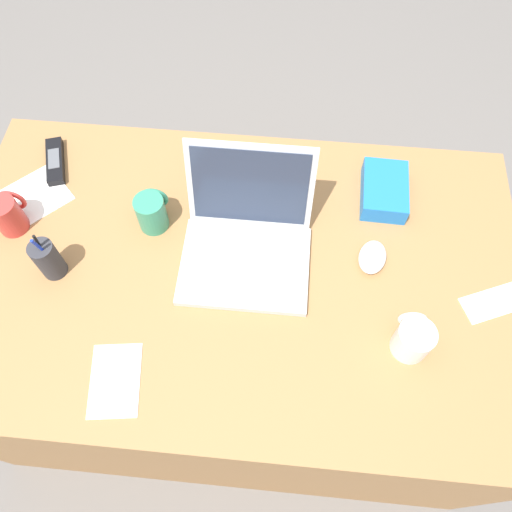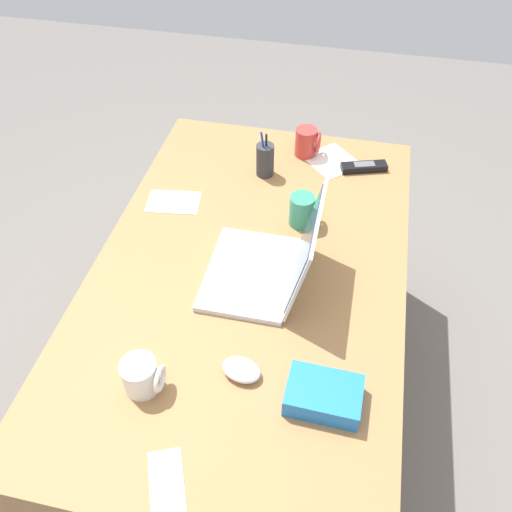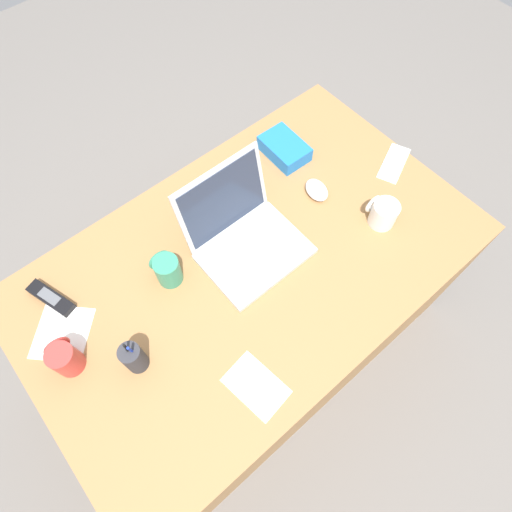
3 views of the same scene
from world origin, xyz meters
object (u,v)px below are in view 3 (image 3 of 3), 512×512
Objects in this scene: computer_mouse at (317,190)px; coffee_mug_white at (167,270)px; laptop at (244,236)px; snack_bag at (284,149)px; coffee_mug_tall at (65,358)px; pen_holder at (134,358)px; cordless_phone at (51,298)px; coffee_mug_spare at (383,213)px.

coffee_mug_white is (-0.57, 0.06, 0.03)m from computer_mouse.
laptop is 1.86× the size of snack_bag.
coffee_mug_tall is (-0.36, -0.04, -0.00)m from coffee_mug_white.
laptop is 1.87× the size of pen_holder.
laptop is at bearing -21.84° from cordless_phone.
cordless_phone is at bearing 155.17° from coffee_mug_spare.
coffee_mug_tall reaches higher than cordless_phone.
pen_holder is 0.88m from snack_bag.
laptop is 0.48m from pen_holder.
computer_mouse is at bearing -1.21° from coffee_mug_tall.
coffee_mug_white is at bearing -166.80° from snack_bag.
coffee_mug_spare is 0.57× the size of pen_holder.
coffee_mug_spare is 0.59× the size of cordless_phone.
coffee_mug_spare reaches higher than cordless_phone.
computer_mouse is at bearing -14.50° from cordless_phone.
coffee_mug_spare is at bearing -13.19° from coffee_mug_tall.
coffee_mug_tall is 0.60× the size of pen_holder.
pen_holder reaches higher than coffee_mug_spare.
coffee_mug_spare is at bearing -24.83° from cordless_phone.
coffee_mug_white reaches higher than coffee_mug_spare.
pen_holder is 0.99× the size of snack_bag.
cordless_phone is 0.95× the size of snack_bag.
laptop reaches higher than pen_holder.
laptop is 0.61m from cordless_phone.
laptop is at bearing -150.22° from snack_bag.
cordless_phone is (-0.57, 0.23, -0.04)m from laptop.
computer_mouse is 0.57m from coffee_mug_white.
computer_mouse is 0.91m from cordless_phone.
cordless_phone is at bearing 105.86° from pen_holder.
computer_mouse is 0.93m from coffee_mug_tall.
coffee_mug_white is 0.37m from coffee_mug_tall.
coffee_mug_tall is 1.04m from coffee_mug_spare.
snack_bag is (-0.05, 0.42, -0.02)m from coffee_mug_spare.
coffee_mug_spare is at bearing -28.83° from laptop.
coffee_mug_white is 0.60× the size of snack_bag.
snack_bag is (0.82, 0.30, -0.03)m from pen_holder.
computer_mouse is at bearing 110.61° from coffee_mug_spare.
coffee_mug_tall is at bearing -167.52° from computer_mouse.
snack_bag is (0.03, 0.20, 0.01)m from computer_mouse.
computer_mouse is 0.20m from snack_bag.
laptop is 3.12× the size of coffee_mug_tall.
coffee_mug_spare is 0.57× the size of snack_bag.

